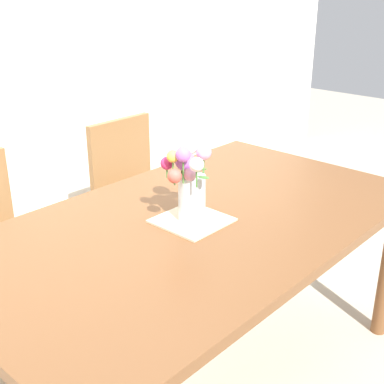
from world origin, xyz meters
TOP-DOWN VIEW (x-y plane):
  - ground_plane at (0.00, 0.00)m, footprint 12.00×12.00m
  - dining_table at (0.00, 0.00)m, footprint 1.85×1.06m
  - chair_right at (0.45, 0.87)m, footprint 0.42×0.42m
  - placemat at (-0.03, -0.00)m, footprint 0.25×0.25m
  - flower_vase at (-0.03, 0.01)m, footprint 0.20×0.21m

SIDE VIEW (x-z plane):
  - ground_plane at x=0.00m, z-range 0.00..0.00m
  - chair_right at x=0.45m, z-range 0.07..0.97m
  - dining_table at x=0.00m, z-range 0.30..1.06m
  - placemat at x=-0.03m, z-range 0.76..0.77m
  - flower_vase at x=-0.03m, z-range 0.78..1.09m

